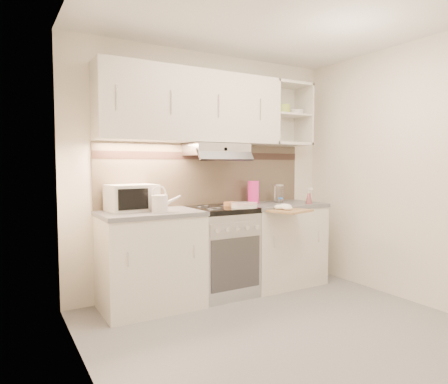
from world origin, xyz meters
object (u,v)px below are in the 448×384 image
object	(u,v)px
microwave	(132,198)
pink_pitcher	(253,192)
glass_jar	(278,193)
electric_range	(221,251)
watering_can	(161,203)
spray_bottle	(309,197)
plate_stack	(244,205)
cutting_board	(290,211)

from	to	relation	value
microwave	pink_pitcher	distance (m)	1.38
pink_pitcher	glass_jar	world-z (taller)	pink_pitcher
electric_range	watering_can	xyz separation A→B (m)	(-0.69, -0.13, 0.54)
spray_bottle	plate_stack	bearing A→B (deg)	179.93
microwave	pink_pitcher	size ratio (longest dim) A/B	1.83
microwave	spray_bottle	size ratio (longest dim) A/B	2.39
pink_pitcher	spray_bottle	bearing A→B (deg)	-53.45
watering_can	cutting_board	bearing A→B (deg)	-10.56
watering_can	cutting_board	xyz separation A→B (m)	(1.25, -0.28, -0.12)
plate_stack	cutting_board	size ratio (longest dim) A/B	0.71
microwave	spray_bottle	bearing A→B (deg)	-14.95
pink_pitcher	cutting_board	xyz separation A→B (m)	(0.06, -0.56, -0.15)
microwave	cutting_board	distance (m)	1.54
glass_jar	spray_bottle	world-z (taller)	glass_jar
microwave	glass_jar	size ratio (longest dim) A/B	2.22
plate_stack	spray_bottle	size ratio (longest dim) A/B	1.38
plate_stack	cutting_board	world-z (taller)	plate_stack
glass_jar	cutting_board	size ratio (longest dim) A/B	0.56
glass_jar	electric_range	bearing A→B (deg)	-174.54
microwave	glass_jar	bearing A→B (deg)	-6.10
watering_can	spray_bottle	world-z (taller)	watering_can
plate_stack	cutting_board	distance (m)	0.45
pink_pitcher	spray_bottle	xyz separation A→B (m)	(0.48, -0.36, -0.05)
microwave	watering_can	size ratio (longest dim) A/B	1.61
spray_bottle	cutting_board	size ratio (longest dim) A/B	0.52
pink_pitcher	glass_jar	distance (m)	0.30
spray_bottle	glass_jar	bearing A→B (deg)	125.57
glass_jar	spray_bottle	xyz separation A→B (m)	(0.19, -0.30, -0.03)
electric_range	glass_jar	xyz separation A→B (m)	(0.79, 0.08, 0.55)
electric_range	pink_pitcher	distance (m)	0.77
microwave	glass_jar	world-z (taller)	microwave
spray_bottle	electric_range	bearing A→B (deg)	170.54
electric_range	plate_stack	xyz separation A→B (m)	(0.17, -0.17, 0.47)
plate_stack	glass_jar	world-z (taller)	glass_jar
watering_can	spray_bottle	size ratio (longest dim) A/B	1.48
microwave	electric_range	bearing A→B (deg)	-12.22
pink_pitcher	glass_jar	xyz separation A→B (m)	(0.30, -0.07, -0.02)
electric_range	cutting_board	world-z (taller)	electric_range
cutting_board	plate_stack	bearing A→B (deg)	131.10
electric_range	microwave	xyz separation A→B (m)	(-0.88, 0.12, 0.57)
microwave	plate_stack	world-z (taller)	microwave
plate_stack	pink_pitcher	size ratio (longest dim) A/B	1.05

